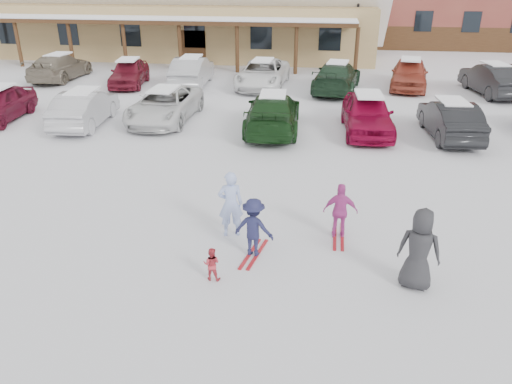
# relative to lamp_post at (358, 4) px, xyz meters

# --- Properties ---
(ground) EXTENTS (160.00, 160.00, 0.00)m
(ground) POSITION_rel_lamp_post_xyz_m (-3.71, -24.94, -3.80)
(ground) COLOR silver
(ground) RESTS_ON ground
(lamp_post) EXTENTS (0.50, 0.25, 6.78)m
(lamp_post) POSITION_rel_lamp_post_xyz_m (0.00, 0.00, 0.00)
(lamp_post) COLOR black
(lamp_post) RESTS_ON ground
(adult_skier) EXTENTS (0.70, 0.55, 1.69)m
(adult_skier) POSITION_rel_lamp_post_xyz_m (-3.97, -24.38, -2.95)
(adult_skier) COLOR #A3B8F1
(adult_skier) RESTS_ON ground
(toddler_red) EXTENTS (0.38, 0.30, 0.76)m
(toddler_red) POSITION_rel_lamp_post_xyz_m (-4.03, -26.35, -3.42)
(toddler_red) COLOR #C1313D
(toddler_red) RESTS_ON ground
(child_navy) EXTENTS (1.00, 0.69, 1.42)m
(child_navy) POSITION_rel_lamp_post_xyz_m (-3.28, -25.25, -3.09)
(child_navy) COLOR #1C1D41
(child_navy) RESTS_ON ground
(skis_child_navy) EXTENTS (0.46, 1.41, 0.03)m
(skis_child_navy) POSITION_rel_lamp_post_xyz_m (-3.28, -25.25, -3.78)
(skis_child_navy) COLOR #A3171E
(skis_child_navy) RESTS_ON ground
(child_magenta) EXTENTS (0.83, 0.36, 1.42)m
(child_magenta) POSITION_rel_lamp_post_xyz_m (-1.32, -24.13, -3.09)
(child_magenta) COLOR #C23D97
(child_magenta) RESTS_ON ground
(skis_child_magenta) EXTENTS (0.22, 1.40, 0.03)m
(skis_child_magenta) POSITION_rel_lamp_post_xyz_m (-1.32, -24.13, -3.78)
(skis_child_magenta) COLOR #A3171E
(skis_child_magenta) RESTS_ON ground
(bystander_dark) EXTENTS (1.00, 0.79, 1.78)m
(bystander_dark) POSITION_rel_lamp_post_xyz_m (0.22, -26.02, -2.91)
(bystander_dark) COLOR #29292C
(bystander_dark) RESTS_ON ground
(parked_car_1) EXTENTS (1.89, 4.52, 1.45)m
(parked_car_1) POSITION_rel_lamp_post_xyz_m (-11.66, -16.06, -3.07)
(parked_car_1) COLOR #B2B2B7
(parked_car_1) RESTS_ON ground
(parked_car_2) EXTENTS (2.43, 5.05, 1.39)m
(parked_car_2) POSITION_rel_lamp_post_xyz_m (-8.56, -14.99, -3.10)
(parked_car_2) COLOR silver
(parked_car_2) RESTS_ON ground
(parked_car_3) EXTENTS (2.31, 5.23, 1.49)m
(parked_car_3) POSITION_rel_lamp_post_xyz_m (-3.86, -15.75, -3.05)
(parked_car_3) COLOR #163615
(parked_car_3) RESTS_ON ground
(parked_car_4) EXTENTS (2.05, 4.65, 1.55)m
(parked_car_4) POSITION_rel_lamp_post_xyz_m (-0.14, -15.48, -3.02)
(parked_car_4) COLOR maroon
(parked_car_4) RESTS_ON ground
(parked_car_5) EXTENTS (1.83, 4.44, 1.43)m
(parked_car_5) POSITION_rel_lamp_post_xyz_m (2.99, -15.65, -3.08)
(parked_car_5) COLOR black
(parked_car_5) RESTS_ON ground
(parked_car_7) EXTENTS (2.05, 5.02, 1.46)m
(parked_car_7) POSITION_rel_lamp_post_xyz_m (-17.13, -7.66, -3.07)
(parked_car_7) COLOR gray
(parked_car_7) RESTS_ON ground
(parked_car_8) EXTENTS (2.31, 4.43, 1.44)m
(parked_car_8) POSITION_rel_lamp_post_xyz_m (-12.57, -8.65, -3.08)
(parked_car_8) COLOR maroon
(parked_car_8) RESTS_ON ground
(parked_car_9) EXTENTS (1.88, 4.83, 1.57)m
(parked_car_9) POSITION_rel_lamp_post_xyz_m (-9.15, -8.15, -3.01)
(parked_car_9) COLOR #A9A9AD
(parked_car_9) RESTS_ON ground
(parked_car_10) EXTENTS (2.68, 5.39, 1.47)m
(parked_car_10) POSITION_rel_lamp_post_xyz_m (-5.25, -8.00, -3.06)
(parked_car_10) COLOR white
(parked_car_10) RESTS_ON ground
(parked_car_11) EXTENTS (2.84, 5.50, 1.52)m
(parked_car_11) POSITION_rel_lamp_post_xyz_m (-1.26, -8.49, -3.03)
(parked_car_11) COLOR #1E3824
(parked_car_11) RESTS_ON ground
(parked_car_12) EXTENTS (2.54, 4.83, 1.57)m
(parked_car_12) POSITION_rel_lamp_post_xyz_m (2.60, -7.22, -3.01)
(parked_car_12) COLOR #A94430
(parked_car_12) RESTS_ON ground
(parked_car_13) EXTENTS (2.44, 4.98, 1.57)m
(parked_car_13) POSITION_rel_lamp_post_xyz_m (6.64, -8.07, -3.01)
(parked_car_13) COLOR black
(parked_car_13) RESTS_ON ground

